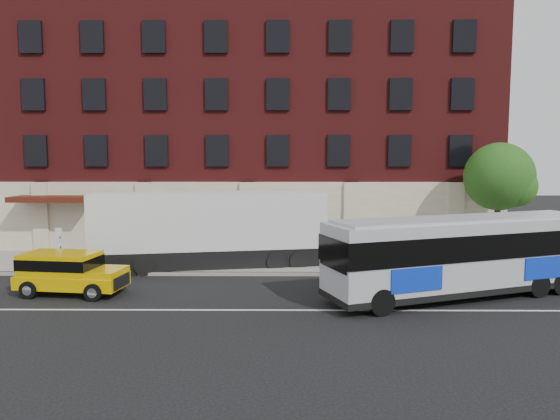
{
  "coord_description": "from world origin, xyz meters",
  "views": [
    {
      "loc": [
        2.09,
        -17.32,
        5.44
      ],
      "look_at": [
        1.92,
        5.5,
        3.16
      ],
      "focal_mm": 32.36,
      "sensor_mm": 36.0,
      "label": 1
    }
  ],
  "objects_px": {
    "street_tree": "(500,179)",
    "yellow_suv": "(67,270)",
    "city_bus": "(466,253)",
    "shipping_container": "(210,231)",
    "sign_pole": "(60,244)"
  },
  "relations": [
    {
      "from": "city_bus",
      "to": "yellow_suv",
      "type": "height_order",
      "value": "city_bus"
    },
    {
      "from": "city_bus",
      "to": "shipping_container",
      "type": "bearing_deg",
      "value": 154.64
    },
    {
      "from": "yellow_suv",
      "to": "shipping_container",
      "type": "height_order",
      "value": "shipping_container"
    },
    {
      "from": "sign_pole",
      "to": "yellow_suv",
      "type": "height_order",
      "value": "sign_pole"
    },
    {
      "from": "yellow_suv",
      "to": "city_bus",
      "type": "bearing_deg",
      "value": -0.8
    },
    {
      "from": "sign_pole",
      "to": "yellow_suv",
      "type": "relative_size",
      "value": 0.55
    },
    {
      "from": "city_bus",
      "to": "yellow_suv",
      "type": "relative_size",
      "value": 2.59
    },
    {
      "from": "yellow_suv",
      "to": "shipping_container",
      "type": "bearing_deg",
      "value": 44.03
    },
    {
      "from": "sign_pole",
      "to": "street_tree",
      "type": "distance_m",
      "value": 22.49
    },
    {
      "from": "street_tree",
      "to": "yellow_suv",
      "type": "height_order",
      "value": "street_tree"
    },
    {
      "from": "city_bus",
      "to": "shipping_container",
      "type": "distance_m",
      "value": 12.04
    },
    {
      "from": "city_bus",
      "to": "street_tree",
      "type": "bearing_deg",
      "value": 58.98
    },
    {
      "from": "city_bus",
      "to": "yellow_suv",
      "type": "bearing_deg",
      "value": 179.2
    },
    {
      "from": "street_tree",
      "to": "city_bus",
      "type": "xyz_separation_m",
      "value": [
        -4.23,
        -7.04,
        -2.65
      ]
    },
    {
      "from": "street_tree",
      "to": "yellow_suv",
      "type": "relative_size",
      "value": 1.36
    }
  ]
}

